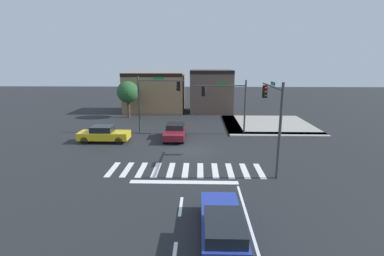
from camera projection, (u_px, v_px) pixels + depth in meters
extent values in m
plane|color=#232628|center=(188.00, 150.00, 23.98)|extent=(120.00, 120.00, 0.00)
cube|color=silver|center=(113.00, 169.00, 19.74)|extent=(0.42, 2.78, 0.01)
cube|color=silver|center=(127.00, 169.00, 19.71)|extent=(0.42, 2.78, 0.01)
cube|color=silver|center=(142.00, 170.00, 19.68)|extent=(0.42, 2.78, 0.01)
cube|color=silver|center=(156.00, 170.00, 19.66)|extent=(0.42, 2.78, 0.01)
cube|color=silver|center=(171.00, 170.00, 19.63)|extent=(0.42, 2.78, 0.01)
cube|color=silver|center=(186.00, 170.00, 19.60)|extent=(0.42, 2.78, 0.01)
cube|color=silver|center=(200.00, 170.00, 19.58)|extent=(0.42, 2.78, 0.01)
cube|color=silver|center=(215.00, 170.00, 19.55)|extent=(0.42, 2.78, 0.01)
cube|color=silver|center=(230.00, 171.00, 19.52)|extent=(0.42, 2.78, 0.01)
cube|color=silver|center=(245.00, 171.00, 19.49)|extent=(0.42, 2.78, 0.01)
cube|color=silver|center=(260.00, 171.00, 19.47)|extent=(0.42, 2.78, 0.01)
cube|color=white|center=(184.00, 182.00, 17.66)|extent=(6.80, 0.50, 0.01)
cube|color=white|center=(181.00, 206.00, 14.74)|extent=(0.16, 2.00, 0.01)
cylinder|color=yellow|center=(219.00, 199.00, 15.51)|extent=(1.07, 1.07, 0.01)
cylinder|color=white|center=(214.00, 199.00, 15.52)|extent=(0.17, 0.17, 0.00)
cylinder|color=white|center=(223.00, 199.00, 15.50)|extent=(0.17, 0.17, 0.00)
cube|color=white|center=(219.00, 199.00, 15.51)|extent=(0.48, 0.04, 0.00)
cube|color=#9E998E|center=(278.00, 134.00, 28.78)|extent=(10.00, 1.60, 0.15)
cube|color=#9E998E|center=(232.00, 124.00, 33.56)|extent=(1.60, 10.00, 0.15)
cube|color=#9E998E|center=(267.00, 124.00, 33.44)|extent=(10.00, 10.00, 0.15)
cube|color=#93704C|center=(155.00, 92.00, 41.91)|extent=(8.55, 5.94, 5.73)
cube|color=black|center=(151.00, 75.00, 38.61)|extent=(8.55, 0.50, 0.50)
cube|color=brown|center=(211.00, 91.00, 41.30)|extent=(6.08, 5.25, 6.12)
cube|color=black|center=(212.00, 72.00, 38.29)|extent=(6.08, 0.50, 0.50)
cylinder|color=#383A3D|center=(280.00, 132.00, 17.58)|extent=(0.18, 0.18, 6.15)
cylinder|color=#383A3D|center=(272.00, 86.00, 19.59)|extent=(0.12, 5.39, 0.12)
cube|color=black|center=(265.00, 92.00, 21.68)|extent=(0.32, 0.32, 0.95)
sphere|color=red|center=(266.00, 88.00, 21.44)|extent=(0.22, 0.22, 0.22)
sphere|color=#4C330C|center=(265.00, 92.00, 21.51)|extent=(0.22, 0.22, 0.22)
sphere|color=#0C3814|center=(265.00, 96.00, 21.58)|extent=(0.22, 0.22, 0.22)
cube|color=#197233|center=(273.00, 84.00, 19.28)|extent=(0.03, 1.10, 0.24)
cylinder|color=#383A3D|center=(139.00, 105.00, 29.29)|extent=(0.18, 0.18, 5.87)
cylinder|color=#383A3D|center=(161.00, 81.00, 28.64)|extent=(4.70, 0.12, 0.12)
cube|color=black|center=(179.00, 86.00, 28.73)|extent=(0.32, 0.32, 0.95)
sphere|color=red|center=(177.00, 83.00, 28.66)|extent=(0.22, 0.22, 0.22)
sphere|color=#4C330C|center=(177.00, 86.00, 28.73)|extent=(0.22, 0.22, 0.22)
sphere|color=#0C3814|center=(177.00, 89.00, 28.80)|extent=(0.22, 0.22, 0.22)
cube|color=#197233|center=(159.00, 78.00, 28.60)|extent=(1.10, 0.03, 0.24)
cylinder|color=#383A3D|center=(245.00, 108.00, 28.64)|extent=(0.18, 0.18, 5.54)
cylinder|color=#383A3D|center=(219.00, 86.00, 28.20)|extent=(5.32, 0.12, 0.12)
cube|color=black|center=(203.00, 91.00, 28.38)|extent=(0.32, 0.32, 0.95)
sphere|color=red|center=(205.00, 88.00, 28.31)|extent=(0.22, 0.22, 0.22)
sphere|color=#4C330C|center=(205.00, 91.00, 28.38)|extent=(0.22, 0.22, 0.22)
sphere|color=#0C3814|center=(205.00, 94.00, 28.44)|extent=(0.22, 0.22, 0.22)
cube|color=#197233|center=(222.00, 83.00, 28.15)|extent=(1.10, 0.03, 0.24)
cube|color=#23389E|center=(222.00, 223.00, 12.17)|extent=(1.76, 4.79, 0.59)
cube|color=black|center=(224.00, 226.00, 11.02)|extent=(1.55, 2.37, 0.49)
cylinder|color=black|center=(203.00, 209.00, 13.83)|extent=(0.22, 0.62, 0.62)
cylinder|color=black|center=(235.00, 210.00, 13.79)|extent=(0.22, 0.62, 0.62)
cylinder|color=black|center=(204.00, 253.00, 10.67)|extent=(0.22, 0.62, 0.62)
cylinder|color=black|center=(245.00, 254.00, 10.63)|extent=(0.22, 0.62, 0.62)
cube|color=gold|center=(104.00, 135.00, 26.22)|extent=(4.61, 1.74, 0.68)
cube|color=black|center=(102.00, 129.00, 26.08)|extent=(1.94, 1.53, 0.54)
cylinder|color=black|center=(123.00, 136.00, 26.98)|extent=(0.70, 0.22, 0.70)
cylinder|color=black|center=(119.00, 141.00, 25.51)|extent=(0.70, 0.22, 0.70)
cylinder|color=black|center=(91.00, 136.00, 27.06)|extent=(0.70, 0.22, 0.70)
cylinder|color=black|center=(85.00, 141.00, 25.59)|extent=(0.70, 0.22, 0.70)
cube|color=maroon|center=(175.00, 133.00, 27.23)|extent=(1.91, 4.35, 0.59)
cube|color=black|center=(175.00, 126.00, 27.74)|extent=(1.68, 1.97, 0.48)
cylinder|color=black|center=(183.00, 140.00, 25.84)|extent=(0.22, 0.69, 0.69)
cylinder|color=black|center=(164.00, 140.00, 25.88)|extent=(0.22, 0.69, 0.69)
cylinder|color=black|center=(185.00, 132.00, 28.71)|extent=(0.22, 0.69, 0.69)
cylinder|color=black|center=(168.00, 132.00, 28.75)|extent=(0.22, 0.69, 0.69)
cylinder|color=#4C3823|center=(129.00, 107.00, 37.49)|extent=(0.36, 0.36, 2.80)
sphere|color=#235628|center=(128.00, 92.00, 37.03)|extent=(2.85, 2.85, 2.85)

